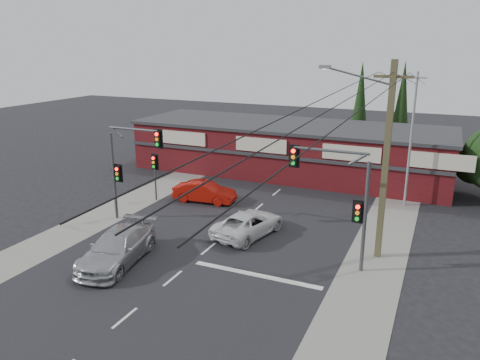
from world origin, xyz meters
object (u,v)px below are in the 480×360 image
at_px(white_suv, 248,223).
at_px(utility_pole, 383,156).
at_px(shop_building, 289,148).
at_px(silver_suv, 117,248).
at_px(red_sedan, 205,192).

xyz_separation_m(white_suv, utility_pole, (7.16, 0.07, 4.70)).
bearing_deg(utility_pole, white_suv, -179.41).
distance_m(shop_building, utility_pole, 17.15).
height_order(white_suv, silver_suv, silver_suv).
bearing_deg(silver_suv, utility_pole, 18.29).
distance_m(white_suv, shop_building, 14.32).
bearing_deg(red_sedan, silver_suv, 176.95).
relative_size(white_suv, shop_building, 0.18).
distance_m(white_suv, red_sedan, 6.64).
height_order(silver_suv, utility_pole, utility_pole).
xyz_separation_m(shop_building, utility_pole, (9.36, -14.00, 3.26)).
relative_size(white_suv, red_sedan, 1.14).
relative_size(shop_building, utility_pole, 2.73).
height_order(silver_suv, shop_building, shop_building).
distance_m(silver_suv, shop_building, 20.26).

